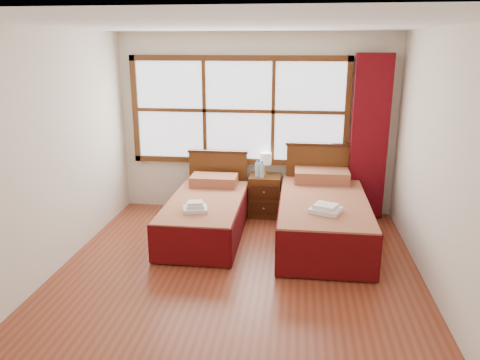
# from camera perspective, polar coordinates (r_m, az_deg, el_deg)

# --- Properties ---
(floor) EXTENTS (4.50, 4.50, 0.00)m
(floor) POSITION_cam_1_polar(r_m,az_deg,el_deg) (5.14, -0.53, -11.96)
(floor) COLOR brown
(floor) RESTS_ON ground
(ceiling) EXTENTS (4.50, 4.50, 0.00)m
(ceiling) POSITION_cam_1_polar(r_m,az_deg,el_deg) (4.53, -0.62, 18.43)
(ceiling) COLOR white
(ceiling) RESTS_ON wall_back
(wall_back) EXTENTS (4.00, 0.00, 4.00)m
(wall_back) POSITION_cam_1_polar(r_m,az_deg,el_deg) (6.86, 1.96, 6.76)
(wall_back) COLOR silver
(wall_back) RESTS_ON floor
(wall_left) EXTENTS (0.00, 4.50, 4.50)m
(wall_left) POSITION_cam_1_polar(r_m,az_deg,el_deg) (5.31, -22.51, 2.73)
(wall_left) COLOR silver
(wall_left) RESTS_ON floor
(wall_right) EXTENTS (0.00, 4.50, 4.50)m
(wall_right) POSITION_cam_1_polar(r_m,az_deg,el_deg) (4.83, 23.66, 1.36)
(wall_right) COLOR silver
(wall_right) RESTS_ON floor
(window) EXTENTS (3.16, 0.06, 1.56)m
(window) POSITION_cam_1_polar(r_m,az_deg,el_deg) (6.82, -0.17, 8.42)
(window) COLOR white
(window) RESTS_ON wall_back
(curtain) EXTENTS (0.50, 0.16, 2.30)m
(curtain) POSITION_cam_1_polar(r_m,az_deg,el_deg) (6.79, 15.47, 4.97)
(curtain) COLOR maroon
(curtain) RESTS_ON wall_back
(bed_left) EXTENTS (0.96, 1.98, 0.93)m
(bed_left) POSITION_cam_1_polar(r_m,az_deg,el_deg) (6.18, -4.12, -4.09)
(bed_left) COLOR #381A0B
(bed_left) RESTS_ON floor
(bed_right) EXTENTS (1.10, 2.13, 1.07)m
(bed_right) POSITION_cam_1_polar(r_m,az_deg,el_deg) (6.07, 10.05, -4.28)
(bed_right) COLOR #381A0B
(bed_right) RESTS_ON floor
(nightstand) EXTENTS (0.45, 0.45, 0.60)m
(nightstand) POSITION_cam_1_polar(r_m,az_deg,el_deg) (6.83, 3.05, -1.91)
(nightstand) COLOR #532C12
(nightstand) RESTS_ON floor
(towels_left) EXTENTS (0.34, 0.31, 0.12)m
(towels_left) POSITION_cam_1_polar(r_m,az_deg,el_deg) (5.66, -5.48, -3.31)
(towels_left) COLOR white
(towels_left) RESTS_ON bed_left
(towels_right) EXTENTS (0.41, 0.39, 0.10)m
(towels_right) POSITION_cam_1_polar(r_m,az_deg,el_deg) (5.45, 10.37, -3.47)
(towels_right) COLOR white
(towels_right) RESTS_ON bed_right
(lamp) EXTENTS (0.17, 0.17, 0.32)m
(lamp) POSITION_cam_1_polar(r_m,az_deg,el_deg) (6.76, 3.15, 2.54)
(lamp) COLOR gold
(lamp) RESTS_ON nightstand
(bottle_near) EXTENTS (0.06, 0.06, 0.23)m
(bottle_near) POSITION_cam_1_polar(r_m,az_deg,el_deg) (6.68, 2.11, 1.30)
(bottle_near) COLOR silver
(bottle_near) RESTS_ON nightstand
(bottle_far) EXTENTS (0.06, 0.06, 0.23)m
(bottle_far) POSITION_cam_1_polar(r_m,az_deg,el_deg) (6.64, 2.70, 1.22)
(bottle_far) COLOR silver
(bottle_far) RESTS_ON nightstand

